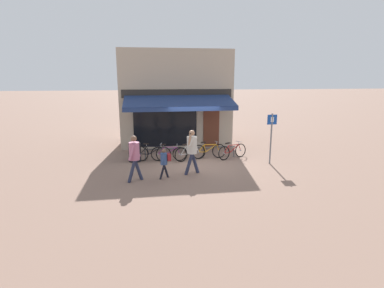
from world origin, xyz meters
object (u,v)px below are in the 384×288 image
Objects in this scene: bicycle_red at (232,151)px; pedestrian_adult at (192,147)px; pedestrian_child at (165,160)px; litter_bin at (135,151)px; bicycle_orange at (209,151)px; bicycle_purple at (169,153)px; bicycle_silver at (190,153)px; bicycle_black at (152,153)px; parking_sign at (271,133)px; pedestrian_second_adult at (134,154)px.

pedestrian_adult is at bearing -162.68° from bicycle_red.
pedestrian_child reaches higher than litter_bin.
pedestrian_child reaches higher than bicycle_red.
bicycle_orange is 3.52m from pedestrian_child.
bicycle_red reaches higher than bicycle_purple.
pedestrian_adult is (-0.21, -2.03, 0.74)m from bicycle_silver.
bicycle_silver is (1.79, -0.05, -0.02)m from bicycle_black.
parking_sign is at bearing -12.18° from litter_bin.
bicycle_silver reaches higher than bicycle_purple.
pedestrian_adult is at bearing -166.18° from parking_sign.
bicycle_black is 2.80m from pedestrian_second_adult.
pedestrian_adult reaches higher than litter_bin.
bicycle_black reaches higher than bicycle_red.
pedestrian_adult is at bearing -171.34° from pedestrian_second_adult.
pedestrian_adult is at bearing -119.92° from bicycle_silver.
bicycle_red is (3.88, -0.04, -0.03)m from bicycle_black.
bicycle_purple is at bearing 154.71° from bicycle_red.
bicycle_orange is 1.44× the size of pedestrian_child.
pedestrian_adult is at bearing -167.28° from pedestrian_child.
bicycle_orange is at bearing -137.40° from pedestrian_child.
litter_bin reaches higher than bicycle_orange.
bicycle_red is (2.09, 0.01, -0.01)m from bicycle_silver.
bicycle_silver is at bearing 162.63° from parking_sign.
bicycle_silver is 0.85× the size of pedestrian_adult.
bicycle_orange is 0.75× the size of parking_sign.
bicycle_red is (3.10, -0.05, 0.00)m from bicycle_purple.
pedestrian_adult is 3.33m from litter_bin.
parking_sign is at bearing -171.04° from pedestrian_second_adult.
bicycle_red is 2.12m from parking_sign.
bicycle_red is (1.13, -0.20, -0.01)m from bicycle_orange.
bicycle_orange is at bearing -145.70° from pedestrian_second_adult.
parking_sign is at bearing -171.22° from pedestrian_child.
pedestrian_second_adult is (-2.27, -0.54, -0.04)m from pedestrian_adult.
bicycle_purple is 3.11m from pedestrian_second_adult.
pedestrian_second_adult is 6.21m from parking_sign.
bicycle_silver is 3.86m from parking_sign.
pedestrian_child is at bearing -64.83° from litter_bin.
bicycle_orange is at bearing -111.73° from pedestrian_adult.
litter_bin is at bearing -178.69° from bicycle_purple.
bicycle_purple is at bearing 165.52° from parking_sign.
bicycle_black is at bearing 154.42° from bicycle_silver.
litter_bin is at bearing -37.67° from pedestrian_adult.
pedestrian_second_adult is at bearing -157.93° from bicycle_silver.
bicycle_red is 3.17m from pedestrian_adult.
pedestrian_adult reaches higher than bicycle_silver.
bicycle_orange is 0.94× the size of pedestrian_adult.
bicycle_silver is 0.97× the size of bicycle_red.
litter_bin reaches higher than bicycle_red.
parking_sign is (1.45, -1.12, 1.06)m from bicycle_red.
bicycle_orange is at bearing 145.72° from bicycle_red.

